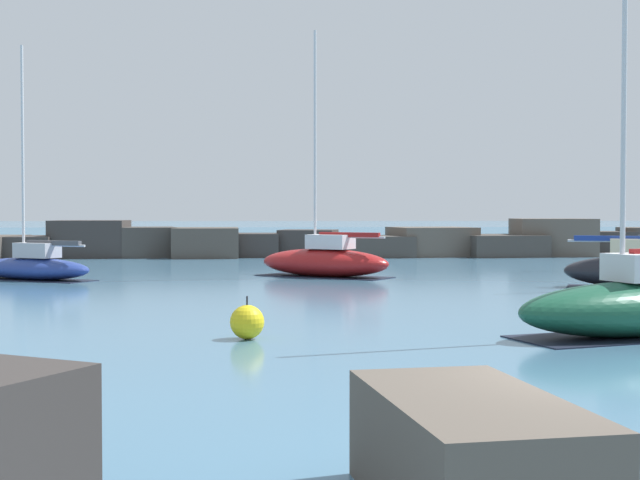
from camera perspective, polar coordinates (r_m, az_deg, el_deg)
ground_plane at (r=10.60m, az=18.75°, el=-14.14°), size 600.00×600.00×0.00m
open_sea_beyond at (r=118.38m, az=-1.82°, el=0.36°), size 400.00×116.00×0.01m
breakwater_jetty at (r=58.85m, az=1.81°, el=-0.14°), size 63.60×6.75×2.49m
foreground_rocks at (r=9.24m, az=8.53°, el=-12.11°), size 16.62×6.77×1.49m
sailboat_moored_0 at (r=40.14m, az=-17.92°, el=-1.58°), size 6.22×4.61×10.07m
sailboat_moored_2 at (r=40.07m, az=0.31°, el=-1.31°), size 6.58×5.48×11.09m
sailboat_moored_4 at (r=22.12m, az=19.78°, el=-3.90°), size 6.80×3.99×10.23m
mooring_buoy_orange_near at (r=20.45m, az=-4.69°, el=-5.25°), size 0.79×0.79×0.99m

